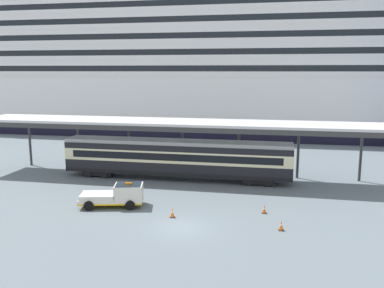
{
  "coord_description": "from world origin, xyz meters",
  "views": [
    {
      "loc": [
        6.21,
        -27.48,
        11.22
      ],
      "look_at": [
        -1.04,
        9.11,
        4.5
      ],
      "focal_mm": 38.5,
      "sensor_mm": 36.0,
      "label": 1
    }
  ],
  "objects_px": {
    "traffic_cone_far": "(264,209)",
    "cruise_ship": "(217,68)",
    "train_carriage": "(176,157)",
    "service_truck": "(118,195)",
    "traffic_cone_near": "(172,213)",
    "traffic_cone_mid": "(281,226)"
  },
  "relations": [
    {
      "from": "traffic_cone_far",
      "to": "cruise_ship",
      "type": "bearing_deg",
      "value": 102.6
    },
    {
      "from": "traffic_cone_far",
      "to": "train_carriage",
      "type": "bearing_deg",
      "value": 136.54
    },
    {
      "from": "service_truck",
      "to": "traffic_cone_near",
      "type": "distance_m",
      "value": 5.43
    },
    {
      "from": "traffic_cone_near",
      "to": "traffic_cone_far",
      "type": "distance_m",
      "value": 7.32
    },
    {
      "from": "cruise_ship",
      "to": "service_truck",
      "type": "height_order",
      "value": "cruise_ship"
    },
    {
      "from": "cruise_ship",
      "to": "traffic_cone_mid",
      "type": "height_order",
      "value": "cruise_ship"
    },
    {
      "from": "service_truck",
      "to": "traffic_cone_mid",
      "type": "distance_m",
      "value": 13.62
    },
    {
      "from": "train_carriage",
      "to": "service_truck",
      "type": "xyz_separation_m",
      "value": [
        -2.81,
        -9.38,
        -1.32
      ]
    },
    {
      "from": "cruise_ship",
      "to": "traffic_cone_near",
      "type": "xyz_separation_m",
      "value": [
        2.94,
        -46.5,
        -11.22
      ]
    },
    {
      "from": "traffic_cone_near",
      "to": "traffic_cone_far",
      "type": "xyz_separation_m",
      "value": [
        6.93,
        2.33,
        -0.03
      ]
    },
    {
      "from": "traffic_cone_near",
      "to": "traffic_cone_far",
      "type": "relative_size",
      "value": 1.09
    },
    {
      "from": "service_truck",
      "to": "traffic_cone_near",
      "type": "xyz_separation_m",
      "value": [
        5.12,
        -1.7,
        -0.63
      ]
    },
    {
      "from": "train_carriage",
      "to": "traffic_cone_mid",
      "type": "bearing_deg",
      "value": -49.07
    },
    {
      "from": "cruise_ship",
      "to": "traffic_cone_mid",
      "type": "relative_size",
      "value": 170.19
    },
    {
      "from": "traffic_cone_near",
      "to": "traffic_cone_mid",
      "type": "xyz_separation_m",
      "value": [
        8.21,
        -1.04,
        -0.0
      ]
    },
    {
      "from": "train_carriage",
      "to": "traffic_cone_far",
      "type": "bearing_deg",
      "value": -43.46
    },
    {
      "from": "service_truck",
      "to": "traffic_cone_far",
      "type": "distance_m",
      "value": 12.09
    },
    {
      "from": "train_carriage",
      "to": "traffic_cone_mid",
      "type": "relative_size",
      "value": 32.65
    },
    {
      "from": "traffic_cone_near",
      "to": "traffic_cone_far",
      "type": "bearing_deg",
      "value": 18.58
    },
    {
      "from": "cruise_ship",
      "to": "service_truck",
      "type": "xyz_separation_m",
      "value": [
        -2.18,
        -44.8,
        -10.59
      ]
    },
    {
      "from": "cruise_ship",
      "to": "train_carriage",
      "type": "relative_size",
      "value": 5.21
    },
    {
      "from": "traffic_cone_near",
      "to": "train_carriage",
      "type": "bearing_deg",
      "value": 101.74
    }
  ]
}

